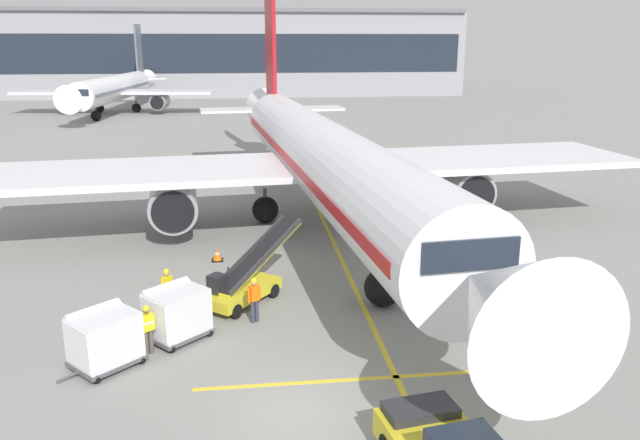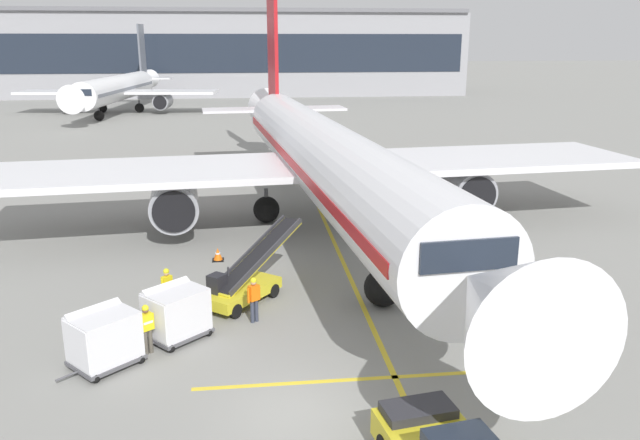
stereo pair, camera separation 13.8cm
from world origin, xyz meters
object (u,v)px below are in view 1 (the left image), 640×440
object	(u,v)px
baggage_cart_lead	(176,312)
ground_crew_by_loader	(167,287)
belt_loader	(244,281)
baggage_cart_second	(104,337)
ground_crew_marshaller	(254,297)
distant_airplane	(115,89)
parked_airplane	(320,157)
ground_crew_wingwalker	(163,308)
safety_cone_engine_keepout	(217,255)
ground_crew_by_carts	(147,326)

from	to	relation	value
baggage_cart_lead	ground_crew_by_loader	distance (m)	2.39
belt_loader	baggage_cart_second	bearing A→B (deg)	-132.99
baggage_cart_second	ground_crew_marshaller	size ratio (longest dim) A/B	1.47
baggage_cart_lead	ground_crew_marshaller	world-z (taller)	baggage_cart_lead
distant_airplane	baggage_cart_lead	bearing A→B (deg)	-78.23
parked_airplane	belt_loader	distance (m)	11.79
ground_crew_marshaller	ground_crew_wingwalker	distance (m)	3.25
ground_crew_by_loader	baggage_cart_second	bearing A→B (deg)	-110.68
belt_loader	ground_crew_marshaller	distance (m)	2.07
parked_airplane	ground_crew_wingwalker	world-z (taller)	parked_airplane
ground_crew_marshaller	safety_cone_engine_keepout	bearing A→B (deg)	102.91
belt_loader	ground_crew_wingwalker	distance (m)	3.90
baggage_cart_second	ground_crew_marshaller	world-z (taller)	baggage_cart_second
parked_airplane	baggage_cart_second	xyz separation A→B (m)	(-8.75, -15.29, -2.86)
belt_loader	ground_crew_wingwalker	xyz separation A→B (m)	(-2.82, -2.69, 0.17)
ground_crew_by_loader	ground_crew_marshaller	bearing A→B (deg)	-22.21
ground_crew_by_loader	ground_crew_by_carts	bearing A→B (deg)	-94.73
parked_airplane	safety_cone_engine_keepout	xyz separation A→B (m)	(-5.56, -5.58, -3.57)
belt_loader	baggage_cart_lead	bearing A→B (deg)	-127.93
baggage_cart_second	distant_airplane	world-z (taller)	distant_airplane
belt_loader	baggage_cart_second	world-z (taller)	belt_loader
belt_loader	distant_airplane	bearing A→B (deg)	104.09
ground_crew_by_carts	belt_loader	bearing A→B (deg)	52.12
ground_crew_by_carts	baggage_cart_second	bearing A→B (deg)	-152.00
baggage_cart_lead	safety_cone_engine_keepout	size ratio (longest dim) A/B	4.17
parked_airplane	baggage_cart_second	size ratio (longest dim) A/B	18.25
baggage_cart_lead	ground_crew_by_loader	bearing A→B (deg)	103.05
baggage_cart_lead	safety_cone_engine_keepout	world-z (taller)	baggage_cart_lead
parked_airplane	ground_crew_by_carts	size ratio (longest dim) A/B	26.74
parked_airplane	ground_crew_by_loader	world-z (taller)	parked_airplane
baggage_cart_second	ground_crew_by_carts	xyz separation A→B (m)	(1.25, 0.67, -0.00)
belt_loader	baggage_cart_lead	world-z (taller)	belt_loader
parked_airplane	ground_crew_by_loader	xyz separation A→B (m)	(-7.22, -11.24, -2.87)
belt_loader	ground_crew_marshaller	size ratio (longest dim) A/B	2.86
parked_airplane	belt_loader	world-z (taller)	parked_airplane
ground_crew_by_carts	ground_crew_wingwalker	xyz separation A→B (m)	(0.36, 1.40, 0.00)
safety_cone_engine_keepout	distant_airplane	world-z (taller)	distant_airplane
belt_loader	parked_airplane	bearing A→B (deg)	67.69
ground_crew_wingwalker	distant_airplane	size ratio (longest dim) A/B	0.05
ground_crew_by_carts	ground_crew_wingwalker	world-z (taller)	same
baggage_cart_lead	ground_crew_by_carts	xyz separation A→B (m)	(-0.82, -1.06, -0.00)
ground_crew_by_carts	ground_crew_wingwalker	distance (m)	1.44
baggage_cart_second	ground_crew_by_loader	distance (m)	4.34
baggage_cart_second	safety_cone_engine_keepout	distance (m)	10.25
distant_airplane	belt_loader	bearing A→B (deg)	-75.91
belt_loader	ground_crew_by_carts	world-z (taller)	belt_loader
safety_cone_engine_keepout	distant_airplane	xyz separation A→B (m)	(-16.36, 65.16, 3.12)
baggage_cart_lead	ground_crew_wingwalker	xyz separation A→B (m)	(-0.46, 0.34, -0.00)
baggage_cart_second	ground_crew_by_loader	size ratio (longest dim) A/B	1.47
baggage_cart_lead	ground_crew_marshaller	size ratio (longest dim) A/B	1.47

